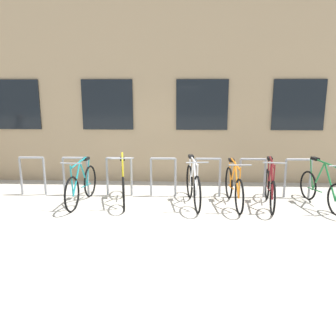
{
  "coord_description": "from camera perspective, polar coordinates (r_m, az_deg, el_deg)",
  "views": [
    {
      "loc": [
        0.69,
        -5.65,
        2.32
      ],
      "look_at": [
        0.4,
        1.6,
        0.72
      ],
      "focal_mm": 36.88,
      "sensor_mm": 36.0,
      "label": 1
    }
  ],
  "objects": [
    {
      "name": "ground_plane",
      "position": [
        6.15,
        -4.41,
        -9.77
      ],
      "size": [
        42.0,
        42.0,
        0.0
      ],
      "primitive_type": "plane",
      "color": "#B2ADA0"
    },
    {
      "name": "storefront_building",
      "position": [
        12.6,
        -0.91,
        12.33
      ],
      "size": [
        28.0,
        7.5,
        4.6
      ],
      "color": "tan",
      "rests_on": "ground"
    },
    {
      "name": "bike_rack",
      "position": [
        7.77,
        -0.8,
        -0.81
      ],
      "size": [
        6.6,
        0.05,
        0.9
      ],
      "color": "gray",
      "rests_on": "ground"
    },
    {
      "name": "bicycle_teal",
      "position": [
        7.55,
        -14.09,
        -2.79
      ],
      "size": [
        0.44,
        1.76,
        0.99
      ],
      "color": "black",
      "rests_on": "ground"
    },
    {
      "name": "bicycle_white",
      "position": [
        7.27,
        4.17,
        -2.89
      ],
      "size": [
        0.44,
        1.77,
        1.02
      ],
      "color": "black",
      "rests_on": "ground"
    },
    {
      "name": "bicycle_maroon",
      "position": [
        7.46,
        16.49,
        -3.17
      ],
      "size": [
        0.44,
        1.71,
        1.04
      ],
      "color": "black",
      "rests_on": "ground"
    },
    {
      "name": "bicycle_green",
      "position": [
        7.77,
        24.09,
        -3.23
      ],
      "size": [
        0.47,
        1.69,
        1.0
      ],
      "color": "black",
      "rests_on": "ground"
    },
    {
      "name": "bicycle_orange",
      "position": [
        7.33,
        10.82,
        -3.11
      ],
      "size": [
        0.44,
        1.77,
        0.99
      ],
      "color": "black",
      "rests_on": "ground"
    },
    {
      "name": "bicycle_yellow",
      "position": [
        7.45,
        -7.43,
        -2.74
      ],
      "size": [
        0.48,
        1.72,
        1.08
      ],
      "color": "black",
      "rests_on": "ground"
    }
  ]
}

